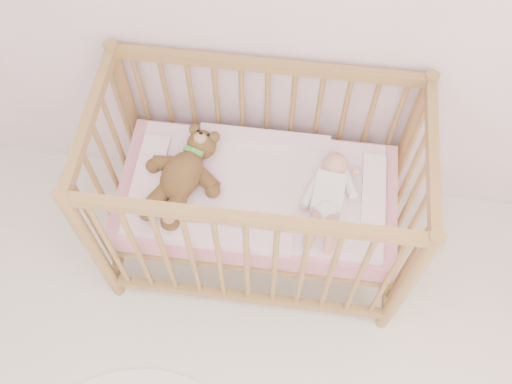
# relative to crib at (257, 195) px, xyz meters

# --- Properties ---
(crib) EXTENTS (1.36, 0.76, 1.00)m
(crib) POSITION_rel_crib_xyz_m (0.00, 0.00, 0.00)
(crib) COLOR #9C7242
(crib) RESTS_ON floor
(mattress) EXTENTS (1.22, 0.62, 0.13)m
(mattress) POSITION_rel_crib_xyz_m (0.00, 0.00, -0.01)
(mattress) COLOR pink
(mattress) RESTS_ON crib
(blanket) EXTENTS (1.10, 0.58, 0.06)m
(blanket) POSITION_rel_crib_xyz_m (0.00, 0.00, 0.06)
(blanket) COLOR #F7AAC9
(blanket) RESTS_ON mattress
(baby) EXTENTS (0.29, 0.51, 0.12)m
(baby) POSITION_rel_crib_xyz_m (0.31, -0.02, 0.14)
(baby) COLOR silver
(baby) RESTS_ON blanket
(teddy_bear) EXTENTS (0.51, 0.61, 0.15)m
(teddy_bear) POSITION_rel_crib_xyz_m (-0.32, -0.02, 0.15)
(teddy_bear) COLOR brown
(teddy_bear) RESTS_ON blanket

